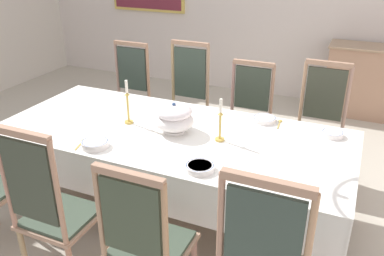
{
  "coord_description": "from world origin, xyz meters",
  "views": [
    {
      "loc": [
        1.26,
        -2.75,
        2.08
      ],
      "look_at": [
        0.15,
        -0.2,
        0.78
      ],
      "focal_mm": 37.66,
      "sensor_mm": 36.0,
      "label": 1
    }
  ],
  "objects_px": {
    "chair_north_b": "(185,101)",
    "spoon_primary": "(82,141)",
    "chair_north_d": "(319,124)",
    "candlestick_west": "(128,106)",
    "chair_north_a": "(128,94)",
    "spoon_secondary": "(280,122)",
    "bowl_near_right": "(264,119)",
    "bowl_near_left": "(95,144)",
    "bowl_far_right": "(200,167)",
    "chair_south_c": "(146,241)",
    "chair_south_b": "(51,208)",
    "dining_table": "(172,140)",
    "soup_tureen": "(174,118)",
    "bowl_far_left": "(333,134)",
    "candlestick_east": "(220,124)",
    "chair_north_c": "(247,115)"
  },
  "relations": [
    {
      "from": "chair_north_b",
      "to": "spoon_primary",
      "type": "relative_size",
      "value": 6.77
    },
    {
      "from": "chair_north_d",
      "to": "candlestick_west",
      "type": "xyz_separation_m",
      "value": [
        -1.38,
        -0.99,
        0.32
      ]
    },
    {
      "from": "chair_north_a",
      "to": "spoon_primary",
      "type": "distance_m",
      "value": 1.52
    },
    {
      "from": "chair_north_b",
      "to": "spoon_secondary",
      "type": "xyz_separation_m",
      "value": [
        1.07,
        -0.5,
        0.16
      ]
    },
    {
      "from": "bowl_near_right",
      "to": "spoon_primary",
      "type": "distance_m",
      "value": 1.44
    },
    {
      "from": "chair_north_d",
      "to": "bowl_near_right",
      "type": "height_order",
      "value": "chair_north_d"
    },
    {
      "from": "bowl_near_left",
      "to": "bowl_far_right",
      "type": "distance_m",
      "value": 0.8
    },
    {
      "from": "bowl_near_right",
      "to": "chair_north_b",
      "type": "bearing_deg",
      "value": 151.06
    },
    {
      "from": "chair_south_c",
      "to": "candlestick_west",
      "type": "height_order",
      "value": "candlestick_west"
    },
    {
      "from": "chair_south_b",
      "to": "bowl_near_right",
      "type": "relative_size",
      "value": 6.23
    },
    {
      "from": "dining_table",
      "to": "chair_north_d",
      "type": "relative_size",
      "value": 2.39
    },
    {
      "from": "chair_south_c",
      "to": "soup_tureen",
      "type": "bearing_deg",
      "value": 106.78
    },
    {
      "from": "chair_south_b",
      "to": "candlestick_west",
      "type": "xyz_separation_m",
      "value": [
        -0.04,
        0.99,
        0.3
      ]
    },
    {
      "from": "bowl_far_right",
      "to": "dining_table",
      "type": "bearing_deg",
      "value": 133.02
    },
    {
      "from": "bowl_near_left",
      "to": "bowl_far_left",
      "type": "distance_m",
      "value": 1.75
    },
    {
      "from": "bowl_far_left",
      "to": "chair_south_c",
      "type": "bearing_deg",
      "value": -120.68
    },
    {
      "from": "chair_north_d",
      "to": "bowl_near_left",
      "type": "bearing_deg",
      "value": 46.36
    },
    {
      "from": "chair_north_b",
      "to": "spoon_secondary",
      "type": "distance_m",
      "value": 1.19
    },
    {
      "from": "chair_south_b",
      "to": "bowl_far_right",
      "type": "height_order",
      "value": "chair_south_b"
    },
    {
      "from": "chair_south_b",
      "to": "chair_north_a",
      "type": "bearing_deg",
      "value": 109.21
    },
    {
      "from": "dining_table",
      "to": "chair_south_c",
      "type": "distance_m",
      "value": 1.04
    },
    {
      "from": "chair_north_a",
      "to": "bowl_far_left",
      "type": "xyz_separation_m",
      "value": [
        2.17,
        -0.58,
        0.2
      ]
    },
    {
      "from": "bowl_near_left",
      "to": "chair_south_c",
      "type": "bearing_deg",
      "value": -37.1
    },
    {
      "from": "chair_south_b",
      "to": "chair_north_d",
      "type": "bearing_deg",
      "value": 56.04
    },
    {
      "from": "chair_south_c",
      "to": "bowl_far_right",
      "type": "bearing_deg",
      "value": 79.27
    },
    {
      "from": "chair_south_b",
      "to": "spoon_secondary",
      "type": "height_order",
      "value": "chair_south_b"
    },
    {
      "from": "chair_north_a",
      "to": "chair_north_d",
      "type": "height_order",
      "value": "chair_north_d"
    },
    {
      "from": "candlestick_west",
      "to": "bowl_far_right",
      "type": "xyz_separation_m",
      "value": [
        0.81,
        -0.45,
        -0.12
      ]
    },
    {
      "from": "bowl_near_right",
      "to": "dining_table",
      "type": "bearing_deg",
      "value": -142.14
    },
    {
      "from": "bowl_far_right",
      "to": "spoon_primary",
      "type": "distance_m",
      "value": 0.94
    },
    {
      "from": "candlestick_east",
      "to": "candlestick_west",
      "type": "bearing_deg",
      "value": -180.0
    },
    {
      "from": "dining_table",
      "to": "chair_north_c",
      "type": "relative_size",
      "value": 2.56
    },
    {
      "from": "candlestick_east",
      "to": "spoon_secondary",
      "type": "height_order",
      "value": "candlestick_east"
    },
    {
      "from": "soup_tureen",
      "to": "candlestick_west",
      "type": "relative_size",
      "value": 0.84
    },
    {
      "from": "chair_north_a",
      "to": "spoon_secondary",
      "type": "relative_size",
      "value": 6.23
    },
    {
      "from": "bowl_far_right",
      "to": "bowl_near_right",
      "type": "bearing_deg",
      "value": 78.58
    },
    {
      "from": "candlestick_east",
      "to": "bowl_far_left",
      "type": "bearing_deg",
      "value": 28.24
    },
    {
      "from": "candlestick_west",
      "to": "spoon_primary",
      "type": "bearing_deg",
      "value": -106.94
    },
    {
      "from": "chair_north_a",
      "to": "bowl_near_left",
      "type": "bearing_deg",
      "value": 114.15
    },
    {
      "from": "candlestick_west",
      "to": "bowl_near_right",
      "type": "height_order",
      "value": "candlestick_west"
    },
    {
      "from": "chair_south_c",
      "to": "spoon_secondary",
      "type": "distance_m",
      "value": 1.55
    },
    {
      "from": "spoon_primary",
      "to": "chair_north_a",
      "type": "bearing_deg",
      "value": 94.67
    },
    {
      "from": "candlestick_east",
      "to": "bowl_far_right",
      "type": "bearing_deg",
      "value": -86.3
    },
    {
      "from": "spoon_primary",
      "to": "spoon_secondary",
      "type": "height_order",
      "value": "same"
    },
    {
      "from": "chair_south_b",
      "to": "chair_north_c",
      "type": "height_order",
      "value": "chair_south_b"
    },
    {
      "from": "chair_south_b",
      "to": "spoon_primary",
      "type": "relative_size",
      "value": 6.74
    },
    {
      "from": "chair_north_d",
      "to": "bowl_near_left",
      "type": "distance_m",
      "value": 2.0
    },
    {
      "from": "spoon_primary",
      "to": "spoon_secondary",
      "type": "relative_size",
      "value": 0.98
    },
    {
      "from": "chair_north_d",
      "to": "bowl_far_left",
      "type": "height_order",
      "value": "chair_north_d"
    },
    {
      "from": "chair_north_a",
      "to": "chair_north_d",
      "type": "bearing_deg",
      "value": -179.97
    }
  ]
}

